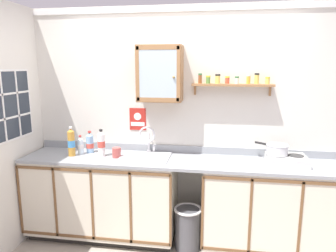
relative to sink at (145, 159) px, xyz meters
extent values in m
cube|color=silver|center=(0.34, 0.27, 0.35)|extent=(3.89, 0.05, 2.51)
cube|color=white|center=(0.34, 0.23, 1.55)|extent=(3.89, 0.02, 0.05)
cube|color=black|center=(-0.48, -0.01, -0.87)|extent=(1.57, 0.50, 0.08)
cube|color=beige|center=(-0.48, -0.04, -0.42)|extent=(1.61, 0.56, 0.82)
cube|color=brown|center=(-0.48, -0.32, -0.05)|extent=(1.61, 0.01, 0.03)
cube|color=brown|center=(-0.48, -0.32, -0.78)|extent=(1.61, 0.01, 0.03)
cube|color=brown|center=(-1.29, -0.32, -0.42)|extent=(0.02, 0.01, 0.75)
cube|color=brown|center=(-0.89, -0.32, -0.42)|extent=(0.02, 0.01, 0.75)
cube|color=brown|center=(-0.48, -0.32, -0.42)|extent=(0.02, 0.01, 0.75)
cube|color=brown|center=(-0.08, -0.32, -0.42)|extent=(0.02, 0.01, 0.75)
cube|color=brown|center=(0.32, -0.32, -0.42)|extent=(0.02, 0.01, 0.75)
cube|color=black|center=(1.30, -0.01, -0.87)|extent=(1.31, 0.50, 0.08)
cube|color=beige|center=(1.30, -0.04, -0.42)|extent=(1.34, 0.56, 0.82)
cube|color=brown|center=(1.30, -0.32, -0.05)|extent=(1.34, 0.01, 0.03)
cube|color=brown|center=(0.63, -0.32, -0.42)|extent=(0.02, 0.01, 0.75)
cube|color=brown|center=(1.08, -0.32, -0.42)|extent=(0.02, 0.01, 0.75)
cube|color=brown|center=(1.52, -0.32, -0.42)|extent=(0.02, 0.01, 0.75)
cube|color=gray|center=(0.34, -0.04, 0.01)|extent=(3.25, 0.59, 0.03)
cube|color=gray|center=(0.34, 0.23, 0.06)|extent=(3.25, 0.02, 0.08)
cube|color=silver|center=(0.00, -0.02, 0.03)|extent=(0.51, 0.39, 0.01)
cube|color=slate|center=(0.00, -0.02, -0.11)|extent=(0.44, 0.32, 0.01)
cube|color=slate|center=(0.00, 0.14, -0.04)|extent=(0.44, 0.01, 0.13)
cube|color=slate|center=(0.00, -0.18, -0.04)|extent=(0.44, 0.01, 0.13)
cylinder|color=#4C4C51|center=(0.00, -0.02, -0.11)|extent=(0.04, 0.04, 0.01)
cylinder|color=silver|center=(-0.01, 0.20, 0.03)|extent=(0.05, 0.05, 0.02)
cylinder|color=silver|center=(-0.01, 0.20, 0.14)|extent=(0.02, 0.02, 0.19)
torus|color=silver|center=(-0.01, 0.12, 0.24)|extent=(0.18, 0.02, 0.18)
cylinder|color=silver|center=(0.05, 0.20, 0.07)|extent=(0.02, 0.02, 0.06)
cube|color=silver|center=(1.43, -0.01, 0.06)|extent=(0.38, 0.33, 0.08)
cylinder|color=#2D2D2D|center=(1.34, 0.02, 0.10)|extent=(0.15, 0.15, 0.01)
cylinder|color=#2D2D2D|center=(1.52, 0.02, 0.10)|extent=(0.15, 0.15, 0.01)
cylinder|color=black|center=(1.34, -0.16, 0.06)|extent=(0.03, 0.02, 0.03)
cylinder|color=black|center=(1.52, -0.16, 0.06)|extent=(0.03, 0.02, 0.03)
cylinder|color=silver|center=(1.34, 0.02, 0.15)|extent=(0.21, 0.21, 0.10)
torus|color=silver|center=(1.34, 0.02, 0.20)|extent=(0.22, 0.22, 0.01)
cylinder|color=black|center=(1.20, 0.13, 0.19)|extent=(0.13, 0.11, 0.02)
cylinder|color=white|center=(-0.47, -0.04, 0.14)|extent=(0.08, 0.08, 0.24)
cone|color=white|center=(-0.47, -0.04, 0.28)|extent=(0.08, 0.08, 0.04)
cylinder|color=#262626|center=(-0.47, -0.04, 0.31)|extent=(0.04, 0.04, 0.02)
cylinder|color=#D84C3F|center=(-0.47, -0.04, 0.15)|extent=(0.08, 0.08, 0.07)
cylinder|color=gold|center=(-0.79, -0.08, 0.15)|extent=(0.07, 0.07, 0.27)
cone|color=gold|center=(-0.79, -0.08, 0.30)|extent=(0.07, 0.07, 0.03)
cylinder|color=white|center=(-0.79, -0.08, 0.33)|extent=(0.03, 0.03, 0.02)
cylinder|color=#3F8CCC|center=(-0.79, -0.08, 0.16)|extent=(0.08, 0.08, 0.07)
cylinder|color=#8CB7E0|center=(-0.65, 0.08, 0.12)|extent=(0.08, 0.08, 0.19)
cone|color=#8CB7E0|center=(-0.65, 0.08, 0.23)|extent=(0.08, 0.08, 0.04)
cylinder|color=red|center=(-0.65, 0.08, 0.26)|extent=(0.04, 0.04, 0.02)
cylinder|color=#D84C3F|center=(-0.65, 0.08, 0.10)|extent=(0.08, 0.08, 0.05)
cylinder|color=silver|center=(-0.72, 0.00, 0.10)|extent=(0.06, 0.06, 0.16)
cone|color=silver|center=(-0.72, 0.00, 0.20)|extent=(0.06, 0.06, 0.03)
cylinder|color=red|center=(-0.72, 0.00, 0.22)|extent=(0.03, 0.03, 0.02)
cylinder|color=white|center=(-0.72, 0.00, 0.11)|extent=(0.06, 0.06, 0.05)
cylinder|color=#B24C47|center=(-0.30, -0.06, 0.07)|extent=(0.09, 0.09, 0.10)
torus|color=#B24C47|center=(-0.28, -0.01, 0.08)|extent=(0.03, 0.07, 0.07)
cube|color=#996B42|center=(0.14, 0.12, 0.89)|extent=(0.46, 0.25, 0.58)
cube|color=silver|center=(0.14, -0.01, 0.89)|extent=(0.38, 0.01, 0.47)
cube|color=#996B42|center=(-0.07, -0.01, 0.89)|extent=(0.04, 0.01, 0.54)
cube|color=#996B42|center=(0.35, -0.01, 0.89)|extent=(0.04, 0.01, 0.54)
cube|color=#996B42|center=(0.14, -0.01, 1.15)|extent=(0.44, 0.01, 0.05)
cube|color=#996B42|center=(0.14, -0.01, 0.63)|extent=(0.44, 0.01, 0.05)
sphere|color=olive|center=(0.30, -0.03, 0.87)|extent=(0.02, 0.02, 0.02)
cube|color=#996B42|center=(0.89, 0.17, 0.78)|extent=(0.83, 0.14, 0.02)
cube|color=#996B42|center=(0.50, 0.23, 0.72)|extent=(0.02, 0.03, 0.10)
cube|color=#996B42|center=(1.27, 0.23, 0.72)|extent=(0.02, 0.03, 0.10)
cylinder|color=brown|center=(0.56, 0.16, 0.84)|extent=(0.04, 0.04, 0.09)
cylinder|color=#33723F|center=(0.56, 0.16, 0.89)|extent=(0.04, 0.04, 0.02)
cylinder|color=#598C3F|center=(0.64, 0.17, 0.83)|extent=(0.05, 0.05, 0.07)
cylinder|color=yellow|center=(0.64, 0.17, 0.87)|extent=(0.05, 0.05, 0.02)
cylinder|color=#E0C659|center=(0.74, 0.17, 0.83)|extent=(0.05, 0.05, 0.08)
cylinder|color=black|center=(0.74, 0.17, 0.88)|extent=(0.05, 0.05, 0.02)
cylinder|color=#CC4C33|center=(0.83, 0.18, 0.82)|extent=(0.04, 0.04, 0.06)
cylinder|color=yellow|center=(0.83, 0.18, 0.86)|extent=(0.05, 0.05, 0.02)
cylinder|color=silver|center=(0.93, 0.16, 0.82)|extent=(0.04, 0.04, 0.06)
cylinder|color=#33723F|center=(0.93, 0.16, 0.86)|extent=(0.04, 0.04, 0.02)
cylinder|color=gold|center=(1.04, 0.17, 0.83)|extent=(0.04, 0.04, 0.08)
cylinder|color=white|center=(1.04, 0.17, 0.88)|extent=(0.04, 0.04, 0.02)
cylinder|color=#E0C659|center=(1.13, 0.18, 0.84)|extent=(0.04, 0.04, 0.09)
cylinder|color=black|center=(1.13, 0.18, 0.89)|extent=(0.05, 0.05, 0.02)
cylinder|color=#E0C659|center=(1.23, 0.18, 0.82)|extent=(0.04, 0.04, 0.06)
cylinder|color=yellow|center=(1.23, 0.18, 0.86)|extent=(0.05, 0.05, 0.02)
cube|color=#B2261E|center=(-0.14, 0.24, 0.39)|extent=(0.19, 0.01, 0.25)
cube|color=white|center=(-0.14, 0.23, 0.33)|extent=(0.16, 0.00, 0.04)
cylinder|color=white|center=(-0.14, 0.23, 0.42)|extent=(0.08, 0.00, 0.08)
cube|color=#262D38|center=(-1.30, -0.32, 0.59)|extent=(0.01, 0.63, 0.67)
cube|color=white|center=(-1.31, -0.32, 0.59)|extent=(0.02, 0.67, 0.71)
cube|color=white|center=(-1.29, -0.43, 0.59)|extent=(0.01, 0.02, 0.67)
cube|color=white|center=(-1.29, -0.21, 0.59)|extent=(0.01, 0.02, 0.67)
cube|color=white|center=(-1.29, -0.32, 0.47)|extent=(0.01, 0.63, 0.02)
cube|color=white|center=(-1.29, -0.32, 0.70)|extent=(0.01, 0.63, 0.02)
cylinder|color=#4C4C51|center=(0.47, -0.15, -0.69)|extent=(0.26, 0.26, 0.44)
torus|color=white|center=(0.47, -0.15, -0.47)|extent=(0.29, 0.29, 0.03)
camera|label=1|loc=(0.74, -3.10, 0.97)|focal=33.22mm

